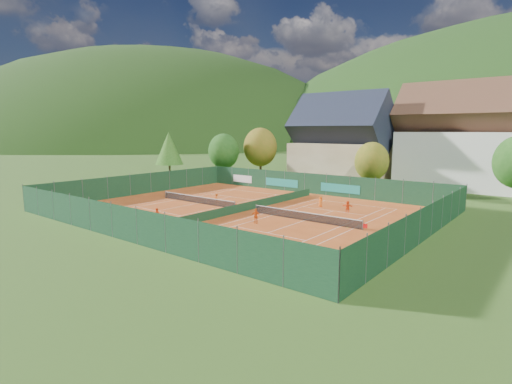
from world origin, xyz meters
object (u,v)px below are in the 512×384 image
object	(u,v)px
ball_hopper	(282,250)
player_right_far_a	(321,202)
hotel_block_a	(468,142)
player_right_far_b	(348,207)
chalet	(341,145)
player_left_near	(116,209)
player_left_far	(217,198)
player_right_near	(256,216)
player_left_mid	(157,214)

from	to	relation	value
ball_hopper	player_right_far_a	bearing A→B (deg)	111.46
hotel_block_a	player_right_far_b	bearing A→B (deg)	-102.21
chalet	hotel_block_a	distance (m)	19.94
hotel_block_a	player_right_far_a	distance (m)	30.88
hotel_block_a	player_right_far_a	bearing A→B (deg)	-110.27
hotel_block_a	player_right_far_a	size ratio (longest dim) A/B	16.43
player_left_near	player_left_far	size ratio (longest dim) A/B	1.04
player_left_near	player_right_near	size ratio (longest dim) A/B	0.82
player_right_near	ball_hopper	bearing A→B (deg)	-65.82
player_right_far_a	player_right_far_b	size ratio (longest dim) A/B	0.97
player_left_mid	player_right_near	distance (m)	10.32
player_left_far	player_left_mid	bearing A→B (deg)	120.87
ball_hopper	player_left_mid	distance (m)	17.20
chalet	player_right_near	distance (m)	35.44
player_left_mid	player_right_near	size ratio (longest dim) A/B	0.86
player_right_near	player_left_far	bearing A→B (deg)	128.16
chalet	player_right_near	world-z (taller)	chalet
player_left_mid	player_right_far_b	distance (m)	21.15
ball_hopper	player_left_far	distance (m)	23.45
player_left_far	player_right_far_b	distance (m)	16.68
player_right_far_b	player_left_far	bearing A→B (deg)	-4.79
player_right_near	player_left_mid	bearing A→B (deg)	-172.42
hotel_block_a	player_right_far_a	world-z (taller)	hotel_block_a
chalet	player_right_far_b	xyz separation A→B (m)	(12.65, -23.34, -5.95)
ball_hopper	player_left_far	size ratio (longest dim) A/B	0.66
player_left_far	player_right_near	xyz separation A→B (m)	(11.07, -5.80, 0.16)
hotel_block_a	player_right_near	distance (m)	42.14
player_left_far	player_right_far_b	xyz separation A→B (m)	(15.94, 4.93, 0.07)
chalet	hotel_block_a	world-z (taller)	hotel_block_a
hotel_block_a	player_right_far_b	distance (m)	30.76
player_left_far	player_right_near	world-z (taller)	player_right_near
chalet	hotel_block_a	size ratio (longest dim) A/B	0.75
player_right_far_a	player_right_far_b	bearing A→B (deg)	177.53
hotel_block_a	player_right_far_b	xyz separation A→B (m)	(-6.35, -29.34, -6.71)
player_right_near	player_right_far_b	xyz separation A→B (m)	(4.87, 10.73, -0.09)
hotel_block_a	ball_hopper	distance (m)	48.04
chalet	hotel_block_a	xyz separation A→B (m)	(19.00, 6.00, 0.76)
chalet	player_left_mid	size ratio (longest dim) A/B	12.23
chalet	player_left_near	xyz separation A→B (m)	(-6.85, -40.60, -5.99)
chalet	player_right_far_a	world-z (taller)	chalet
chalet	player_right_near	bearing A→B (deg)	-77.13
player_left_far	player_right_far_a	world-z (taller)	player_right_far_a
player_left_far	hotel_block_a	bearing A→B (deg)	-103.72
player_left_near	player_right_far_a	distance (m)	23.94
player_left_mid	player_right_far_b	size ratio (longest dim) A/B	0.98
ball_hopper	player_left_far	xyz separation A→B (m)	(-19.39, 13.20, 0.05)
player_left_mid	player_left_near	bearing A→B (deg)	-176.20
ball_hopper	player_right_far_b	size ratio (longest dim) A/B	0.59
player_right_near	player_right_far_a	size ratio (longest dim) A/B	1.17
ball_hopper	player_left_mid	size ratio (longest dim) A/B	0.60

